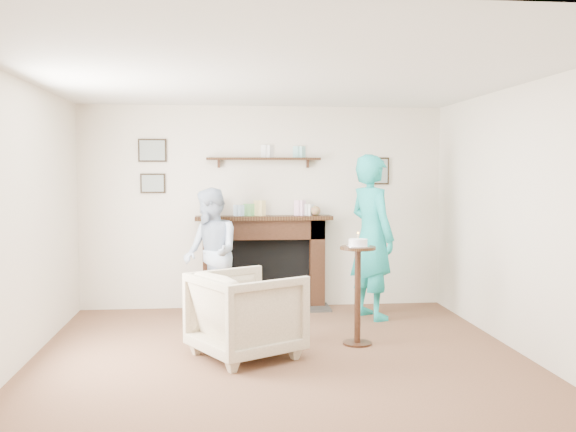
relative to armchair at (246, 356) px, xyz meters
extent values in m
plane|color=brown|center=(0.30, -0.32, 0.00)|extent=(5.00, 5.00, 0.00)
cube|color=beige|center=(0.30, 2.18, 1.25)|extent=(4.50, 0.04, 2.50)
cube|color=beige|center=(-1.95, -0.32, 1.25)|extent=(0.04, 5.00, 2.50)
cube|color=beige|center=(2.55, -0.32, 1.25)|extent=(0.04, 5.00, 2.50)
cube|color=silver|center=(0.30, -0.32, 2.50)|extent=(4.50, 5.00, 0.04)
cube|color=black|center=(-0.36, 2.08, 0.55)|extent=(0.18, 0.20, 1.10)
cube|color=black|center=(0.96, 2.08, 0.55)|extent=(0.18, 0.20, 1.10)
cube|color=black|center=(0.30, 2.08, 0.98)|extent=(1.50, 0.20, 0.24)
cube|color=black|center=(0.30, 2.15, 0.43)|extent=(1.14, 0.06, 0.86)
cube|color=#32302C|center=(0.30, 1.96, 0.01)|extent=(1.60, 0.44, 0.03)
cube|color=black|center=(0.30, 2.05, 1.12)|extent=(1.68, 0.26, 0.05)
cube|color=black|center=(0.30, 2.10, 1.85)|extent=(1.40, 0.15, 0.03)
cube|color=black|center=(-1.05, 2.16, 1.95)|extent=(0.34, 0.03, 0.28)
cube|color=black|center=(-1.05, 2.16, 1.55)|extent=(0.30, 0.03, 0.24)
cube|color=black|center=(1.75, 2.16, 1.70)|extent=(0.28, 0.03, 0.34)
cube|color=black|center=(-0.32, 2.05, 1.26)|extent=(0.16, 0.09, 0.22)
cylinder|color=beige|center=(-0.32, 2.00, 1.27)|extent=(0.11, 0.01, 0.11)
sphere|color=green|center=(0.94, 2.05, 1.21)|extent=(0.12, 0.12, 0.12)
imported|color=tan|center=(0.00, 0.00, 0.00)|extent=(1.17, 1.16, 0.79)
imported|color=#A3B1CC|center=(-0.35, 1.58, 0.00)|extent=(0.81, 0.90, 1.51)
imported|color=teal|center=(1.50, 1.42, 0.00)|extent=(0.68, 0.81, 1.89)
cylinder|color=black|center=(1.10, 0.31, 0.01)|extent=(0.29, 0.29, 0.02)
cylinder|color=black|center=(1.10, 0.31, 0.48)|extent=(0.06, 0.06, 0.92)
cylinder|color=black|center=(1.10, 0.31, 0.95)|extent=(0.35, 0.35, 0.03)
cylinder|color=silver|center=(1.10, 0.31, 0.97)|extent=(0.23, 0.23, 0.01)
cylinder|color=white|center=(1.10, 0.31, 1.01)|extent=(0.18, 0.18, 0.07)
cylinder|color=#FFD9A1|center=(1.10, 0.31, 1.07)|extent=(0.01, 0.01, 0.05)
sphere|color=orange|center=(1.10, 0.31, 1.10)|extent=(0.02, 0.02, 0.02)
camera|label=1|loc=(-0.22, -5.78, 1.70)|focal=40.00mm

